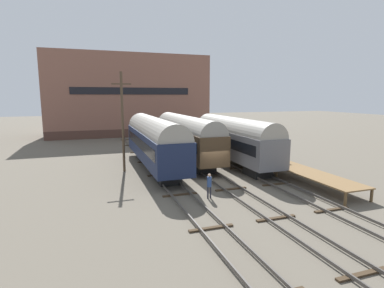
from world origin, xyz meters
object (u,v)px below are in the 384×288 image
bench (281,159)px  train_car_brown (186,135)px  train_car_grey (234,138)px  person_worker (209,183)px  train_car_navy (154,140)px  utility_pole (123,121)px

bench → train_car_brown: bearing=126.6°
train_car_grey → person_worker: size_ratio=8.28×
train_car_navy → train_car_brown: bearing=31.6°
train_car_brown → bench: 10.99m
person_worker → utility_pole: bearing=116.1°
train_car_grey → utility_pole: utility_pole is taller
train_car_navy → bench: 12.41m
train_car_brown → person_worker: bearing=-100.5°
train_car_navy → utility_pole: utility_pole is taller
person_worker → utility_pole: (-4.86, 9.91, 3.81)m
train_car_grey → bench: train_car_grey is taller
bench → utility_pole: (-13.74, 5.88, 3.41)m
train_car_navy → utility_pole: 3.67m
train_car_grey → bench: 5.79m
train_car_navy → person_worker: bearing=-80.1°
train_car_navy → person_worker: train_car_navy is taller
train_car_navy → bench: train_car_navy is taller
train_car_navy → train_car_grey: bearing=-7.4°
train_car_navy → utility_pole: bearing=-174.1°
train_car_grey → bench: bearing=-65.4°
person_worker → utility_pole: 11.68m
train_car_navy → person_worker: 10.54m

